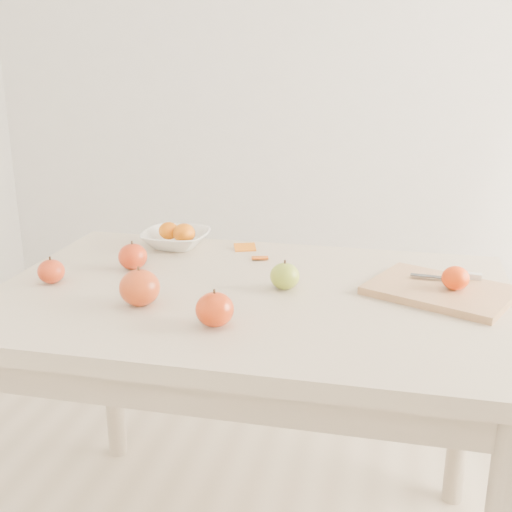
# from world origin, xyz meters

# --- Properties ---
(table) EXTENTS (1.20, 0.80, 0.75)m
(table) POSITION_xyz_m (0.00, 0.00, 0.65)
(table) COLOR #C2AE92
(table) RESTS_ON ground
(cutting_board) EXTENTS (0.37, 0.33, 0.02)m
(cutting_board) POSITION_xyz_m (0.43, 0.07, 0.76)
(cutting_board) COLOR tan
(cutting_board) RESTS_ON table
(board_tangerine) EXTENTS (0.06, 0.06, 0.05)m
(board_tangerine) POSITION_xyz_m (0.46, 0.06, 0.80)
(board_tangerine) COLOR #DC3B07
(board_tangerine) RESTS_ON cutting_board
(fruit_bowl) EXTENTS (0.19, 0.19, 0.05)m
(fruit_bowl) POSITION_xyz_m (-0.29, 0.30, 0.77)
(fruit_bowl) COLOR white
(fruit_bowl) RESTS_ON table
(bowl_tangerine_near) EXTENTS (0.06, 0.06, 0.05)m
(bowl_tangerine_near) POSITION_xyz_m (-0.32, 0.31, 0.79)
(bowl_tangerine_near) COLOR #D86007
(bowl_tangerine_near) RESTS_ON fruit_bowl
(bowl_tangerine_far) EXTENTS (0.06, 0.06, 0.06)m
(bowl_tangerine_far) POSITION_xyz_m (-0.26, 0.29, 0.80)
(bowl_tangerine_far) COLOR #CD5D07
(bowl_tangerine_far) RESTS_ON fruit_bowl
(orange_peel_a) EXTENTS (0.07, 0.06, 0.01)m
(orange_peel_a) POSITION_xyz_m (-0.09, 0.32, 0.75)
(orange_peel_a) COLOR #D3670E
(orange_peel_a) RESTS_ON table
(orange_peel_b) EXTENTS (0.05, 0.04, 0.01)m
(orange_peel_b) POSITION_xyz_m (-0.03, 0.24, 0.75)
(orange_peel_b) COLOR #C5510D
(orange_peel_b) RESTS_ON table
(paring_knife) EXTENTS (0.17, 0.05, 0.01)m
(paring_knife) POSITION_xyz_m (0.48, 0.14, 0.78)
(paring_knife) COLOR silver
(paring_knife) RESTS_ON cutting_board
(apple_green) EXTENTS (0.07, 0.07, 0.06)m
(apple_green) POSITION_xyz_m (0.07, 0.03, 0.78)
(apple_green) COLOR olive
(apple_green) RESTS_ON table
(apple_red_d) EXTENTS (0.06, 0.06, 0.06)m
(apple_red_d) POSITION_xyz_m (-0.48, -0.05, 0.78)
(apple_red_d) COLOR #950704
(apple_red_d) RESTS_ON table
(apple_red_b) EXTENTS (0.09, 0.09, 0.08)m
(apple_red_b) POSITION_xyz_m (-0.22, -0.14, 0.79)
(apple_red_b) COLOR maroon
(apple_red_b) RESTS_ON table
(apple_red_e) EXTENTS (0.08, 0.08, 0.07)m
(apple_red_e) POSITION_xyz_m (-0.03, -0.21, 0.79)
(apple_red_e) COLOR #910203
(apple_red_e) RESTS_ON table
(apple_red_a) EXTENTS (0.07, 0.07, 0.07)m
(apple_red_a) POSITION_xyz_m (-0.33, 0.09, 0.78)
(apple_red_a) COLOR #950808
(apple_red_a) RESTS_ON table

